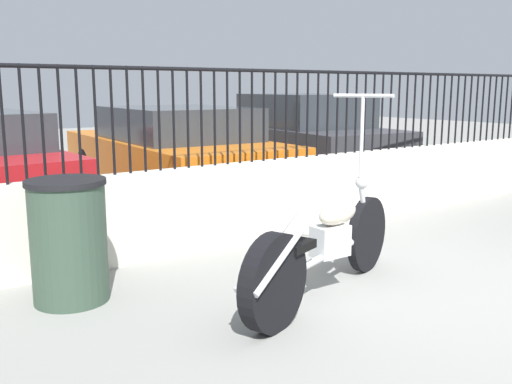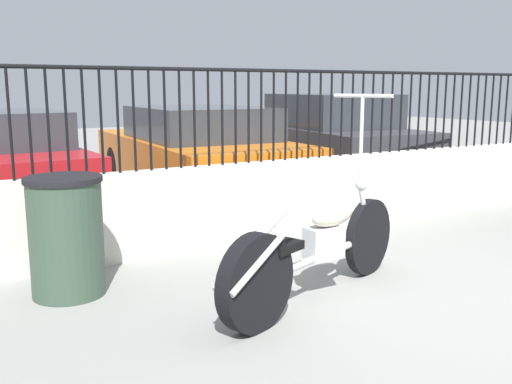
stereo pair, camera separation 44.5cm
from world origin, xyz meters
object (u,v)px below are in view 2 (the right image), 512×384
object	(u,v)px
motorcycle_silver	(312,250)
car_dark_grey	(326,138)
trash_bin	(66,236)
car_orange	(196,151)

from	to	relation	value
motorcycle_silver	car_dark_grey	world-z (taller)	motorcycle_silver
trash_bin	car_dark_grey	world-z (taller)	car_dark_grey
trash_bin	car_dark_grey	distance (m)	6.17
motorcycle_silver	trash_bin	xyz separation A→B (m)	(-1.53, 1.08, 0.06)
motorcycle_silver	car_dark_grey	xyz separation A→B (m)	(3.57, 4.54, 0.33)
trash_bin	car_orange	size ratio (longest dim) A/B	0.21
trash_bin	car_dark_grey	xyz separation A→B (m)	(5.10, 3.46, 0.27)
car_orange	car_dark_grey	size ratio (longest dim) A/B	1.05
trash_bin	car_orange	world-z (taller)	car_orange
trash_bin	car_orange	distance (m)	4.12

